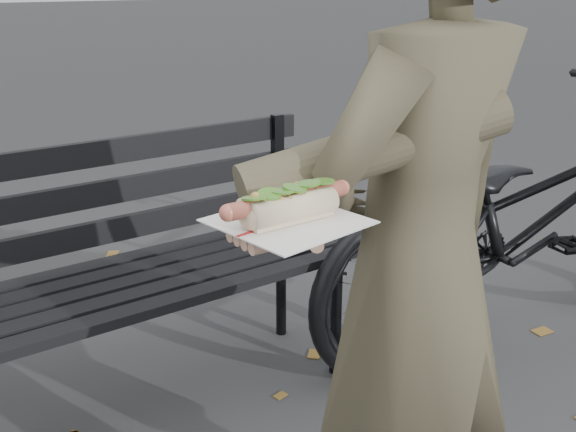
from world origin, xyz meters
TOP-DOWN VIEW (x-y plane):
  - park_bench at (0.07, 1.01)m, footprint 1.50×0.44m
  - bicycle at (1.51, 0.56)m, footprint 1.96×0.92m
  - person at (0.32, 0.00)m, footprint 0.63×0.46m
  - held_hotdog at (0.13, -0.03)m, footprint 0.62×0.31m

SIDE VIEW (x-z plane):
  - bicycle at x=1.51m, z-range 0.00..0.99m
  - park_bench at x=0.07m, z-range 0.08..0.96m
  - person at x=0.32m, z-range 0.00..1.59m
  - held_hotdog at x=0.13m, z-range 0.95..1.15m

